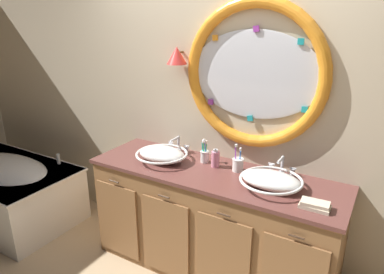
# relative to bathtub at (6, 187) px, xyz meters

# --- Properties ---
(back_wall_assembly) EXTENTS (6.40, 0.26, 2.60)m
(back_wall_assembly) POSITION_rel_bathtub_xyz_m (2.19, 0.72, 0.99)
(back_wall_assembly) COLOR beige
(back_wall_assembly) RESTS_ON ground_plane
(vanity_counter) EXTENTS (2.04, 0.66, 0.92)m
(vanity_counter) POSITION_rel_bathtub_xyz_m (2.26, 0.38, 0.11)
(vanity_counter) COLOR olive
(vanity_counter) RESTS_ON ground_plane
(bathtub) EXTENTS (1.54, 0.91, 0.68)m
(bathtub) POSITION_rel_bathtub_xyz_m (0.00, 0.00, 0.00)
(bathtub) COLOR white
(bathtub) RESTS_ON ground_plane
(sink_basin_left) EXTENTS (0.44, 0.44, 0.12)m
(sink_basin_left) POSITION_rel_bathtub_xyz_m (1.79, 0.35, 0.63)
(sink_basin_left) COLOR white
(sink_basin_left) RESTS_ON vanity_counter
(sink_basin_right) EXTENTS (0.45, 0.45, 0.11)m
(sink_basin_right) POSITION_rel_bathtub_xyz_m (2.74, 0.35, 0.62)
(sink_basin_right) COLOR white
(sink_basin_right) RESTS_ON vanity_counter
(faucet_set_left) EXTENTS (0.22, 0.15, 0.14)m
(faucet_set_left) POSITION_rel_bathtub_xyz_m (1.79, 0.60, 0.63)
(faucet_set_left) COLOR silver
(faucet_set_left) RESTS_ON vanity_counter
(faucet_set_right) EXTENTS (0.22, 0.15, 0.15)m
(faucet_set_right) POSITION_rel_bathtub_xyz_m (2.74, 0.61, 0.63)
(faucet_set_right) COLOR silver
(faucet_set_right) RESTS_ON vanity_counter
(toothbrush_holder_left) EXTENTS (0.08, 0.08, 0.21)m
(toothbrush_holder_left) POSITION_rel_bathtub_xyz_m (2.11, 0.52, 0.63)
(toothbrush_holder_left) COLOR white
(toothbrush_holder_left) RESTS_ON vanity_counter
(toothbrush_holder_right) EXTENTS (0.09, 0.09, 0.22)m
(toothbrush_holder_right) POSITION_rel_bathtub_xyz_m (2.42, 0.49, 0.62)
(toothbrush_holder_right) COLOR white
(toothbrush_holder_right) RESTS_ON vanity_counter
(soap_dispenser) EXTENTS (0.07, 0.07, 0.16)m
(soap_dispenser) POSITION_rel_bathtub_xyz_m (2.23, 0.47, 0.64)
(soap_dispenser) COLOR pink
(soap_dispenser) RESTS_ON vanity_counter
(folded_hand_towel) EXTENTS (0.19, 0.11, 0.05)m
(folded_hand_towel) POSITION_rel_bathtub_xyz_m (3.07, 0.22, 0.59)
(folded_hand_towel) COLOR beige
(folded_hand_towel) RESTS_ON vanity_counter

